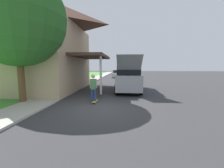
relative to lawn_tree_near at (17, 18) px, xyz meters
The scene contains 9 objects.
ground_plane 6.50m from the lawn_tree_near, ahead, with size 120.00×120.00×0.00m, color #333335.
lawn 7.86m from the lawn_tree_near, 122.91° to the left, with size 10.00×80.00×0.08m.
sidewalk 7.11m from the lawn_tree_near, 80.17° to the left, with size 1.80×80.00×0.10m.
house 5.48m from the lawn_tree_near, 124.02° to the left, with size 12.76×8.72×8.50m.
lawn_tree_near is the anchor object (origin of this frame).
suv_parked 8.36m from the lawn_tree_near, 37.05° to the left, with size 2.02×5.86×2.81m.
car_down_street 21.07m from the lawn_tree_near, 77.19° to the left, with size 1.92×4.53×1.39m.
skateboarder 5.47m from the lawn_tree_near, ahead, with size 0.41×0.22×1.63m.
skateboard 6.11m from the lawn_tree_near, ahead, with size 0.23×0.83×0.10m.
Camera 1 is at (1.17, -7.27, 2.07)m, focal length 24.00 mm.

